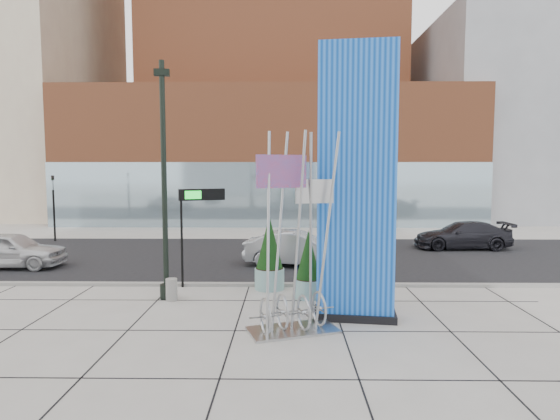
{
  "coord_description": "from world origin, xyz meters",
  "views": [
    {
      "loc": [
        2.44,
        -13.66,
        4.51
      ],
      "look_at": [
        2.22,
        2.0,
        3.12
      ],
      "focal_mm": 30.0,
      "sensor_mm": 36.0,
      "label": 1
    }
  ],
  "objects_px": {
    "blue_pylon": "(356,188)",
    "concrete_bollard": "(172,290)",
    "overhead_street_sign": "(198,203)",
    "car_white_west": "(10,250)",
    "public_art_sculpture": "(294,280)",
    "car_silver_mid": "(297,249)",
    "lamp_post": "(165,203)"
  },
  "relations": [
    {
      "from": "overhead_street_sign",
      "to": "lamp_post",
      "type": "bearing_deg",
      "value": -140.04
    },
    {
      "from": "public_art_sculpture",
      "to": "concrete_bollard",
      "type": "relative_size",
      "value": 7.28
    },
    {
      "from": "public_art_sculpture",
      "to": "car_silver_mid",
      "type": "height_order",
      "value": "public_art_sculpture"
    },
    {
      "from": "overhead_street_sign",
      "to": "car_silver_mid",
      "type": "bearing_deg",
      "value": 24.35
    },
    {
      "from": "blue_pylon",
      "to": "public_art_sculpture",
      "type": "xyz_separation_m",
      "value": [
        -1.87,
        -1.19,
        -2.47
      ]
    },
    {
      "from": "concrete_bollard",
      "to": "overhead_street_sign",
      "type": "height_order",
      "value": "overhead_street_sign"
    },
    {
      "from": "blue_pylon",
      "to": "car_silver_mid",
      "type": "height_order",
      "value": "blue_pylon"
    },
    {
      "from": "public_art_sculpture",
      "to": "car_white_west",
      "type": "relative_size",
      "value": 1.15
    },
    {
      "from": "lamp_post",
      "to": "car_silver_mid",
      "type": "bearing_deg",
      "value": 49.79
    },
    {
      "from": "public_art_sculpture",
      "to": "car_silver_mid",
      "type": "xyz_separation_m",
      "value": [
        0.3,
        8.76,
        -0.65
      ]
    },
    {
      "from": "overhead_street_sign",
      "to": "car_white_west",
      "type": "distance_m",
      "value": 10.12
    },
    {
      "from": "concrete_bollard",
      "to": "car_silver_mid",
      "type": "xyz_separation_m",
      "value": [
        4.43,
        5.78,
        0.42
      ]
    },
    {
      "from": "overhead_street_sign",
      "to": "car_silver_mid",
      "type": "distance_m",
      "value": 6.01
    },
    {
      "from": "concrete_bollard",
      "to": "car_silver_mid",
      "type": "distance_m",
      "value": 7.29
    },
    {
      "from": "overhead_street_sign",
      "to": "blue_pylon",
      "type": "bearing_deg",
      "value": -55.44
    },
    {
      "from": "lamp_post",
      "to": "car_silver_mid",
      "type": "height_order",
      "value": "lamp_post"
    },
    {
      "from": "lamp_post",
      "to": "public_art_sculpture",
      "type": "height_order",
      "value": "lamp_post"
    },
    {
      "from": "lamp_post",
      "to": "car_silver_mid",
      "type": "relative_size",
      "value": 1.67
    },
    {
      "from": "lamp_post",
      "to": "concrete_bollard",
      "type": "height_order",
      "value": "lamp_post"
    },
    {
      "from": "blue_pylon",
      "to": "concrete_bollard",
      "type": "xyz_separation_m",
      "value": [
        -6.0,
        1.79,
        -3.55
      ]
    },
    {
      "from": "public_art_sculpture",
      "to": "overhead_street_sign",
      "type": "distance_m",
      "value": 6.21
    },
    {
      "from": "overhead_street_sign",
      "to": "public_art_sculpture",
      "type": "bearing_deg",
      "value": -75.34
    },
    {
      "from": "car_white_west",
      "to": "concrete_bollard",
      "type": "bearing_deg",
      "value": -121.4
    },
    {
      "from": "public_art_sculpture",
      "to": "overhead_street_sign",
      "type": "bearing_deg",
      "value": 107.21
    },
    {
      "from": "blue_pylon",
      "to": "car_silver_mid",
      "type": "bearing_deg",
      "value": 109.22
    },
    {
      "from": "lamp_post",
      "to": "car_white_west",
      "type": "xyz_separation_m",
      "value": [
        -8.4,
        4.92,
        -2.5
      ]
    },
    {
      "from": "blue_pylon",
      "to": "car_silver_mid",
      "type": "relative_size",
      "value": 1.67
    },
    {
      "from": "lamp_post",
      "to": "public_art_sculpture",
      "type": "bearing_deg",
      "value": -36.46
    },
    {
      "from": "blue_pylon",
      "to": "public_art_sculpture",
      "type": "distance_m",
      "value": 3.32
    },
    {
      "from": "overhead_street_sign",
      "to": "car_white_west",
      "type": "bearing_deg",
      "value": 138.45
    },
    {
      "from": "lamp_post",
      "to": "overhead_street_sign",
      "type": "relative_size",
      "value": 2.17
    },
    {
      "from": "lamp_post",
      "to": "car_white_west",
      "type": "relative_size",
      "value": 1.69
    }
  ]
}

